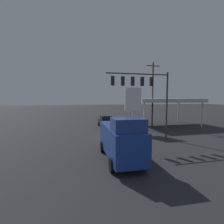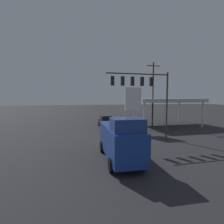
% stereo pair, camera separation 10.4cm
% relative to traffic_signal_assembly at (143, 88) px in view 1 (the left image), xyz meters
% --- Properties ---
extents(ground_plane, '(200.00, 200.00, 0.00)m').
position_rel_traffic_signal_assembly_xyz_m(ground_plane, '(2.65, -1.95, -6.07)').
color(ground_plane, '#262628').
extents(traffic_signal_assembly, '(7.39, 0.43, 7.88)m').
position_rel_traffic_signal_assembly_xyz_m(traffic_signal_assembly, '(0.00, 0.00, 0.00)').
color(traffic_signal_assembly, '#473828').
rests_on(traffic_signal_assembly, ground).
extents(utility_pole, '(2.40, 0.26, 10.97)m').
position_rel_traffic_signal_assembly_xyz_m(utility_pole, '(-5.96, -9.42, -0.29)').
color(utility_pole, '#473828').
rests_on(utility_pole, ground).
extents(gas_station_canopy, '(11.76, 7.74, 4.76)m').
position_rel_traffic_signal_assembly_xyz_m(gas_station_canopy, '(-8.33, -9.66, -1.65)').
color(gas_station_canopy, '#B2B7BC').
rests_on(gas_station_canopy, ground).
extents(price_sign, '(2.38, 0.27, 6.35)m').
position_rel_traffic_signal_assembly_xyz_m(price_sign, '(-0.57, -4.70, -1.57)').
color(price_sign, silver).
rests_on(price_sign, ground).
extents(delivery_truck, '(2.77, 6.88, 3.58)m').
position_rel_traffic_signal_assembly_xyz_m(delivery_truck, '(4.26, 5.48, -4.38)').
color(delivery_truck, navy).
rests_on(delivery_truck, ground).
extents(sedan_waiting, '(2.14, 4.44, 1.93)m').
position_rel_traffic_signal_assembly_xyz_m(sedan_waiting, '(2.20, -10.28, -5.12)').
color(sedan_waiting, black).
rests_on(sedan_waiting, ground).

